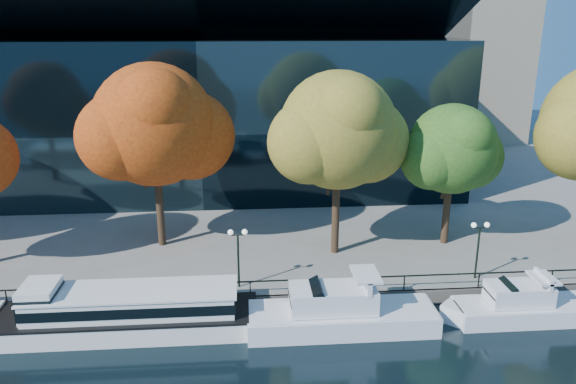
{
  "coord_description": "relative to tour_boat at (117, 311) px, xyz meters",
  "views": [
    {
      "loc": [
        -0.18,
        -29.05,
        17.98
      ],
      "look_at": [
        2.8,
        8.0,
        6.35
      ],
      "focal_mm": 35.0,
      "sensor_mm": 36.0,
      "label": 1
    }
  ],
  "objects": [
    {
      "name": "ground",
      "position": [
        7.93,
        -1.19,
        -1.38
      ],
      "size": [
        160.0,
        160.0,
        0.0
      ],
      "primitive_type": "plane",
      "color": "black",
      "rests_on": "ground"
    },
    {
      "name": "promenade",
      "position": [
        7.93,
        35.19,
        -0.88
      ],
      "size": [
        90.0,
        67.08,
        1.0
      ],
      "color": "slate",
      "rests_on": "ground"
    },
    {
      "name": "railing",
      "position": [
        7.93,
        2.06,
        0.55
      ],
      "size": [
        88.2,
        0.08,
        0.99
      ],
      "color": "black",
      "rests_on": "promenade"
    },
    {
      "name": "convention_building",
      "position": [
        3.93,
        30.6,
        7.12
      ],
      "size": [
        50.0,
        24.57,
        21.43
      ],
      "color": "black",
      "rests_on": "ground"
    },
    {
      "name": "tour_boat",
      "position": [
        0.0,
        0.0,
        0.0
      ],
      "size": [
        17.15,
        3.83,
        3.25
      ],
      "color": "silver",
      "rests_on": "ground"
    },
    {
      "name": "cruiser_near",
      "position": [
        12.84,
        -0.77,
        -0.26
      ],
      "size": [
        12.53,
        3.23,
        3.63
      ],
      "color": "silver",
      "rests_on": "ground"
    },
    {
      "name": "cruiser_far",
      "position": [
        24.32,
        -0.6,
        -0.4
      ],
      "size": [
        9.45,
        2.62,
        3.09
      ],
      "color": "silver",
      "rests_on": "ground"
    },
    {
      "name": "tree_2",
      "position": [
        1.4,
        10.95,
        8.87
      ],
      "size": [
        11.33,
        9.29,
        13.98
      ],
      "color": "black",
      "rests_on": "promenade"
    },
    {
      "name": "tree_3",
      "position": [
        14.58,
        8.42,
        8.75
      ],
      "size": [
        10.57,
        8.66,
        13.55
      ],
      "color": "black",
      "rests_on": "promenade"
    },
    {
      "name": "tree_4",
      "position": [
        23.42,
        9.6,
        7.0
      ],
      "size": [
        8.47,
        6.95,
        10.93
      ],
      "color": "black",
      "rests_on": "promenade"
    },
    {
      "name": "lamp_1",
      "position": [
        7.21,
        3.31,
        2.6
      ],
      "size": [
        1.26,
        0.36,
        4.03
      ],
      "color": "black",
      "rests_on": "promenade"
    },
    {
      "name": "lamp_2",
      "position": [
        23.21,
        3.31,
        2.6
      ],
      "size": [
        1.26,
        0.36,
        4.03
      ],
      "color": "black",
      "rests_on": "promenade"
    }
  ]
}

